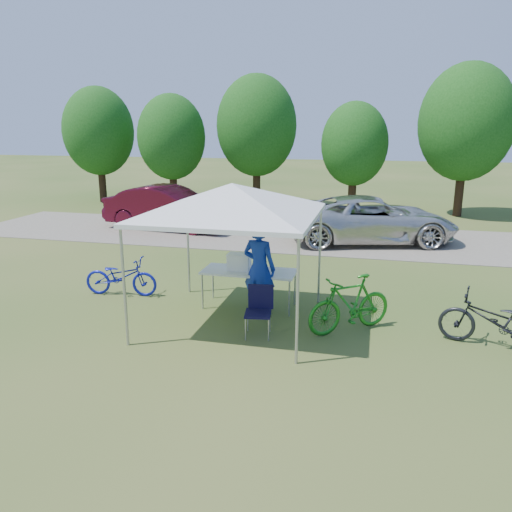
{
  "coord_description": "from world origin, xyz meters",
  "views": [
    {
      "loc": [
        2.62,
        -8.86,
        3.74
      ],
      "look_at": [
        -0.03,
        2.0,
        0.83
      ],
      "focal_mm": 35.0,
      "sensor_mm": 36.0,
      "label": 1
    }
  ],
  "objects": [
    {
      "name": "ground",
      "position": [
        0.0,
        0.0,
        0.0
      ],
      "size": [
        100.0,
        100.0,
        0.0
      ],
      "primitive_type": "plane",
      "color": "#2D5119",
      "rests_on": "ground"
    },
    {
      "name": "cyclist",
      "position": [
        0.39,
        0.55,
        0.97
      ],
      "size": [
        0.8,
        0.63,
        1.93
      ],
      "primitive_type": "imported",
      "rotation": [
        0.0,
        0.0,
        2.88
      ],
      "color": "#132D9C",
      "rests_on": "ground"
    },
    {
      "name": "minivan",
      "position": [
        2.49,
        7.75,
        0.78
      ],
      "size": [
        5.93,
        3.82,
        1.52
      ],
      "primitive_type": "imported",
      "rotation": [
        0.0,
        0.0,
        1.83
      ],
      "color": "silver",
      "rests_on": "gravel_strip"
    },
    {
      "name": "bike_green",
      "position": [
        2.25,
        0.07,
        0.54
      ],
      "size": [
        1.71,
        1.53,
        1.08
      ],
      "primitive_type": "imported",
      "rotation": [
        0.0,
        0.0,
        -0.89
      ],
      "color": "#1C7B1B",
      "rests_on": "ground"
    },
    {
      "name": "bike_dark",
      "position": [
        4.73,
        -0.09,
        0.49
      ],
      "size": [
        1.96,
        1.07,
        0.97
      ],
      "primitive_type": "imported",
      "rotation": [
        0.0,
        0.0,
        -1.81
      ],
      "color": "black",
      "rests_on": "ground"
    },
    {
      "name": "canopy",
      "position": [
        0.0,
        0.0,
        2.65
      ],
      "size": [
        4.53,
        4.53,
        3.0
      ],
      "color": "#A5A5AA",
      "rests_on": "ground"
    },
    {
      "name": "sedan",
      "position": [
        -4.91,
        8.27,
        0.81
      ],
      "size": [
        4.99,
        2.26,
        1.59
      ],
      "primitive_type": "imported",
      "rotation": [
        0.0,
        0.0,
        1.45
      ],
      "color": "#470B1A",
      "rests_on": "gravel_strip"
    },
    {
      "name": "ice_cream_cup",
      "position": [
        0.41,
        0.83,
        0.83
      ],
      "size": [
        0.07,
        0.07,
        0.06
      ],
      "primitive_type": "cylinder",
      "color": "yellow",
      "rests_on": "folding_table"
    },
    {
      "name": "folding_chair",
      "position": [
        0.64,
        -0.47,
        0.54
      ],
      "size": [
        0.54,
        0.55,
        0.92
      ],
      "rotation": [
        0.0,
        0.0,
        0.16
      ],
      "color": "black",
      "rests_on": "ground"
    },
    {
      "name": "treeline",
      "position": [
        -0.29,
        14.05,
        3.53
      ],
      "size": [
        24.89,
        4.28,
        6.3
      ],
      "color": "#382314",
      "rests_on": "ground"
    },
    {
      "name": "bike_blue",
      "position": [
        -2.93,
        0.93,
        0.44
      ],
      "size": [
        1.72,
        0.76,
        0.88
      ],
      "primitive_type": "imported",
      "rotation": [
        0.0,
        0.0,
        1.68
      ],
      "color": "#11189D",
      "rests_on": "ground"
    },
    {
      "name": "cooler",
      "position": [
        -0.12,
        0.88,
        0.98
      ],
      "size": [
        0.48,
        0.33,
        0.35
      ],
      "color": "white",
      "rests_on": "folding_table"
    },
    {
      "name": "gravel_strip",
      "position": [
        0.0,
        8.0,
        0.01
      ],
      "size": [
        24.0,
        5.0,
        0.02
      ],
      "primitive_type": "cube",
      "color": "gray",
      "rests_on": "ground"
    },
    {
      "name": "folding_table",
      "position": [
        0.1,
        0.88,
        0.76
      ],
      "size": [
        1.96,
        0.82,
        0.81
      ],
      "color": "white",
      "rests_on": "ground"
    }
  ]
}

